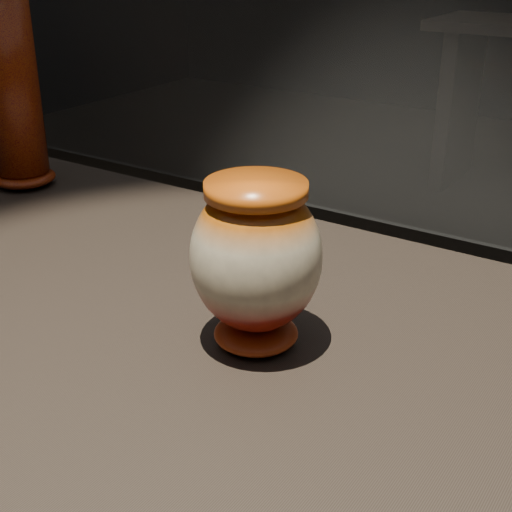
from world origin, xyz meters
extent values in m
cube|color=black|center=(0.00, 0.00, 0.88)|extent=(2.00, 0.80, 0.05)
ellipsoid|color=maroon|center=(0.06, 0.04, 0.91)|extent=(0.10, 0.10, 0.03)
ellipsoid|color=beige|center=(0.06, 0.04, 1.01)|extent=(0.14, 0.14, 0.16)
cylinder|color=#BD5A11|center=(0.06, 0.04, 1.08)|extent=(0.11, 0.11, 0.01)
ellipsoid|color=#B4460C|center=(-0.58, 0.26, 0.91)|extent=(0.13, 0.13, 0.03)
cylinder|color=#B4460C|center=(-0.58, 0.26, 1.08)|extent=(0.11, 0.11, 0.31)
cube|color=black|center=(-0.80, 3.38, 0.42)|extent=(0.08, 0.50, 0.85)
camera|label=1|loc=(0.44, -0.53, 1.32)|focal=50.00mm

